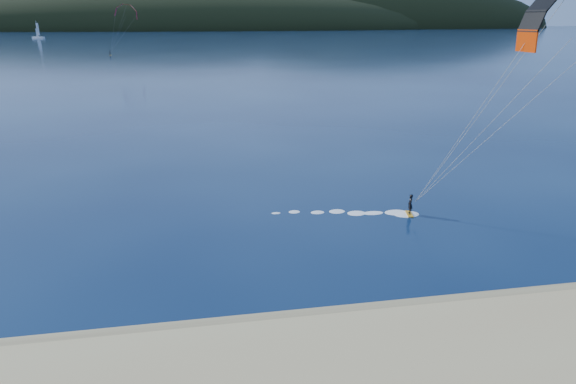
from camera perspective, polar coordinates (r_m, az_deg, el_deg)
The scene contains 5 objects.
wet_sand at distance 24.49m, azimuth -4.79°, elevation -15.76°, with size 220.00×2.50×0.10m.
headland at distance 760.86m, azimuth -10.16°, elevation 18.26°, with size 1200.00×310.00×140.00m.
kitesurfer_near at distance 33.86m, azimuth 28.89°, elevation 14.31°, with size 20.06×9.15×15.38m.
kitesurfer_far at distance 212.42m, azimuth -18.40°, elevation 18.90°, with size 13.38×6.75×18.03m.
sailboat at distance 425.35m, azimuth -27.13°, elevation 15.79°, with size 9.19×5.69×12.78m.
Camera 1 is at (-1.45, -15.44, 14.20)m, focal length 30.45 mm.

